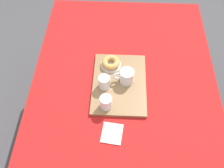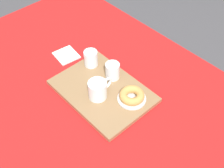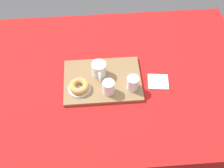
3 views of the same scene
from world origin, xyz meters
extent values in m
cube|color=red|center=(0.00, 0.00, 0.74)|extent=(1.55, 1.05, 0.03)
cube|color=red|center=(0.00, 0.52, 0.66)|extent=(1.55, 0.01, 0.14)
cube|color=red|center=(-0.77, 0.00, 0.66)|extent=(0.01, 1.05, 0.14)
cylinder|color=brown|center=(-0.68, 0.43, 0.36)|extent=(0.06, 0.06, 0.73)
cube|color=olive|center=(0.04, 0.03, 0.77)|extent=(0.41, 0.30, 0.02)
cylinder|color=white|center=(0.05, -0.01, 0.82)|extent=(0.08, 0.08, 0.08)
cylinder|color=#5B230A|center=(0.05, -0.01, 0.81)|extent=(0.07, 0.07, 0.06)
torus|color=white|center=(0.05, 0.04, 0.82)|extent=(0.01, 0.06, 0.05)
cylinder|color=white|center=(0.01, 0.11, 0.82)|extent=(0.06, 0.06, 0.08)
cylinder|color=silver|center=(0.01, 0.11, 0.80)|extent=(0.05, 0.05, 0.04)
cylinder|color=white|center=(-0.12, 0.09, 0.82)|extent=(0.06, 0.06, 0.08)
cylinder|color=silver|center=(-0.12, 0.09, 0.81)|extent=(0.05, 0.05, 0.05)
cylinder|color=silver|center=(0.16, 0.08, 0.78)|extent=(0.12, 0.12, 0.01)
torus|color=tan|center=(0.16, 0.08, 0.80)|extent=(0.11, 0.11, 0.03)
cube|color=white|center=(-0.26, 0.06, 0.76)|extent=(0.12, 0.11, 0.01)
camera|label=1|loc=(-0.78, 0.03, 1.93)|focal=40.49mm
camera|label=2|loc=(0.71, -0.53, 1.74)|focal=48.55mm
camera|label=3|loc=(0.06, 1.00, 2.03)|focal=47.33mm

